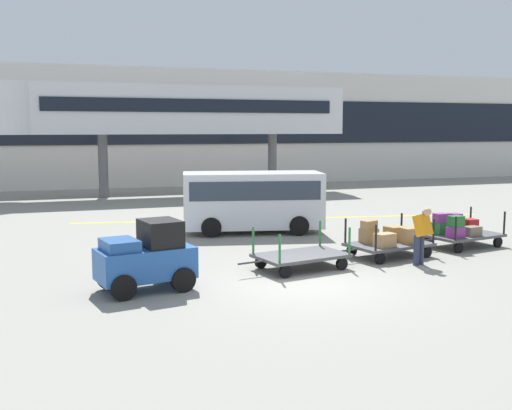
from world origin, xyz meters
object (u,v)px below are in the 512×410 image
Objects in this scene: baggage_cart_tail at (459,230)px; shuttle_van at (253,197)px; baggage_handler at (422,233)px; baggage_tug at (147,258)px; baggage_cart_middle at (389,240)px; baggage_cart_lead at (301,256)px.

baggage_cart_tail is 6.93m from shuttle_van.
shuttle_van reaches higher than baggage_handler.
shuttle_van is (4.65, 6.59, 0.48)m from baggage_tug.
shuttle_van is at bearing 112.40° from baggage_handler.
baggage_cart_middle is (7.03, 1.43, -0.26)m from baggage_tug.
baggage_cart_middle is (2.95, 0.61, 0.15)m from baggage_cart_lead.
baggage_tug is at bearing -168.64° from baggage_cart_lead.
shuttle_van is at bearing 54.77° from baggage_tug.
baggage_handler reaches higher than baggage_cart_tail.
baggage_cart_lead and baggage_cart_tail have the same top height.
baggage_tug is 0.74× the size of baggage_cart_middle.
baggage_cart_tail is 1.97× the size of baggage_handler.
baggage_cart_lead is 5.87m from baggage_cart_tail.
baggage_handler is at bearing -78.42° from baggage_cart_middle.
baggage_cart_tail is 0.61× the size of shuttle_van.
baggage_cart_middle is at bearing 11.50° from baggage_tug.
baggage_cart_lead is 1.00× the size of baggage_cart_tail.
baggage_cart_tail is 3.13m from baggage_handler.
baggage_cart_middle is 1.00× the size of baggage_cart_tail.
baggage_tug reaches higher than baggage_cart_lead.
baggage_cart_middle is at bearing -65.25° from shuttle_van.
baggage_cart_lead is 3.02m from baggage_cart_middle.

